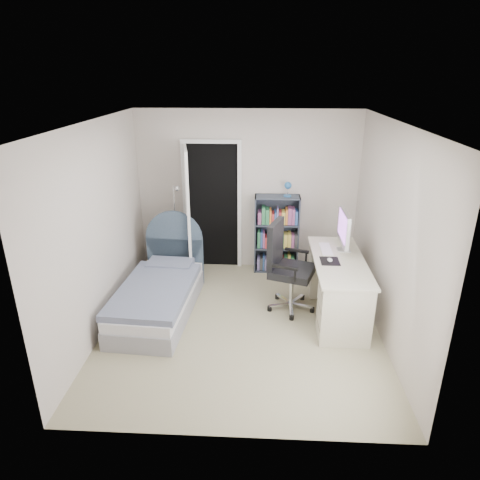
{
  "coord_description": "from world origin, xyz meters",
  "views": [
    {
      "loc": [
        0.22,
        -4.65,
        3.01
      ],
      "look_at": [
        -0.02,
        0.07,
        1.13
      ],
      "focal_mm": 32.0,
      "sensor_mm": 36.0,
      "label": 1
    }
  ],
  "objects_px": {
    "desk": "(337,284)",
    "bed": "(160,293)",
    "bookcase": "(277,236)",
    "nightstand": "(161,248)",
    "floor_lamp": "(178,241)",
    "office_chair": "(285,262)"
  },
  "relations": [
    {
      "from": "desk",
      "to": "bed",
      "type": "bearing_deg",
      "value": -178.55
    },
    {
      "from": "bookcase",
      "to": "bed",
      "type": "bearing_deg",
      "value": -139.48
    },
    {
      "from": "nightstand",
      "to": "floor_lamp",
      "type": "height_order",
      "value": "floor_lamp"
    },
    {
      "from": "bed",
      "to": "bookcase",
      "type": "relative_size",
      "value": 1.3
    },
    {
      "from": "bed",
      "to": "nightstand",
      "type": "xyz_separation_m",
      "value": [
        -0.27,
        1.26,
        0.12
      ]
    },
    {
      "from": "office_chair",
      "to": "bookcase",
      "type": "bearing_deg",
      "value": 93.49
    },
    {
      "from": "bed",
      "to": "bookcase",
      "type": "distance_m",
      "value": 2.11
    },
    {
      "from": "nightstand",
      "to": "desk",
      "type": "distance_m",
      "value": 2.86
    },
    {
      "from": "bed",
      "to": "nightstand",
      "type": "relative_size",
      "value": 3.34
    },
    {
      "from": "office_chair",
      "to": "desk",
      "type": "bearing_deg",
      "value": -10.44
    },
    {
      "from": "bed",
      "to": "floor_lamp",
      "type": "relative_size",
      "value": 1.3
    },
    {
      "from": "bookcase",
      "to": "office_chair",
      "type": "xyz_separation_m",
      "value": [
        0.07,
        -1.17,
        0.09
      ]
    },
    {
      "from": "bed",
      "to": "office_chair",
      "type": "bearing_deg",
      "value": 6.32
    },
    {
      "from": "bed",
      "to": "desk",
      "type": "height_order",
      "value": "desk"
    },
    {
      "from": "office_chair",
      "to": "nightstand",
      "type": "bearing_deg",
      "value": 150.67
    },
    {
      "from": "floor_lamp",
      "to": "bookcase",
      "type": "height_order",
      "value": "floor_lamp"
    },
    {
      "from": "bookcase",
      "to": "desk",
      "type": "xyz_separation_m",
      "value": [
        0.75,
        -1.3,
        -0.15
      ]
    },
    {
      "from": "bed",
      "to": "nightstand",
      "type": "distance_m",
      "value": 1.3
    },
    {
      "from": "office_chair",
      "to": "floor_lamp",
      "type": "bearing_deg",
      "value": 151.67
    },
    {
      "from": "desk",
      "to": "floor_lamp",
      "type": "bearing_deg",
      "value": 156.56
    },
    {
      "from": "bed",
      "to": "desk",
      "type": "relative_size",
      "value": 1.19
    },
    {
      "from": "office_chair",
      "to": "bed",
      "type": "bearing_deg",
      "value": -173.68
    }
  ]
}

